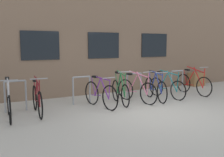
# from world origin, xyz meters

# --- Properties ---
(ground_plane) EXTENTS (42.00, 42.00, 0.00)m
(ground_plane) POSITION_xyz_m (0.00, 0.00, 0.00)
(ground_plane) COLOR #B2ADA0
(storefront_building) EXTENTS (28.00, 7.81, 4.70)m
(storefront_building) POSITION_xyz_m (0.00, 7.08, 2.35)
(storefront_building) COLOR #7A604C
(storefront_building) RESTS_ON ground
(bike_rack) EXTENTS (6.62, 0.05, 0.90)m
(bike_rack) POSITION_xyz_m (-0.44, 1.90, 0.54)
(bike_rack) COLOR gray
(bike_rack) RESTS_ON ground
(bicycle_teal) EXTENTS (0.44, 1.74, 1.03)m
(bicycle_teal) POSITION_xyz_m (1.61, 1.39, 0.38)
(bicycle_teal) COLOR black
(bicycle_teal) RESTS_ON ground
(bicycle_maroon) EXTENTS (0.44, 1.78, 1.06)m
(bicycle_maroon) POSITION_xyz_m (-2.96, 1.35, 0.39)
(bicycle_maroon) COLOR black
(bicycle_maroon) RESTS_ON ground
(bicycle_red) EXTENTS (0.44, 1.81, 1.10)m
(bicycle_red) POSITION_xyz_m (2.95, 1.42, 0.40)
(bicycle_red) COLOR black
(bicycle_red) RESTS_ON ground
(bicycle_green) EXTENTS (0.48, 1.66, 1.10)m
(bicycle_green) POSITION_xyz_m (-0.33, 1.35, 0.40)
(bicycle_green) COLOR black
(bicycle_green) RESTS_ON ground
(bicycle_silver) EXTENTS (0.44, 1.72, 1.09)m
(bicycle_silver) POSITION_xyz_m (-3.70, 1.21, 0.40)
(bicycle_silver) COLOR black
(bicycle_silver) RESTS_ON ground
(bicycle_blue) EXTENTS (0.55, 1.76, 1.03)m
(bicycle_blue) POSITION_xyz_m (1.03, 1.29, 0.40)
(bicycle_blue) COLOR black
(bicycle_blue) RESTS_ON ground
(bicycle_purple) EXTENTS (0.45, 1.71, 0.98)m
(bicycle_purple) POSITION_xyz_m (-1.09, 1.23, 0.40)
(bicycle_purple) COLOR black
(bicycle_purple) RESTS_ON ground
(bicycle_pink) EXTENTS (0.55, 1.73, 1.07)m
(bicycle_pink) POSITION_xyz_m (0.27, 1.31, 0.39)
(bicycle_pink) COLOR black
(bicycle_pink) RESTS_ON ground
(planter_box) EXTENTS (0.70, 0.44, 0.60)m
(planter_box) POSITION_xyz_m (4.61, 2.85, 0.30)
(planter_box) COLOR olive
(planter_box) RESTS_ON ground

